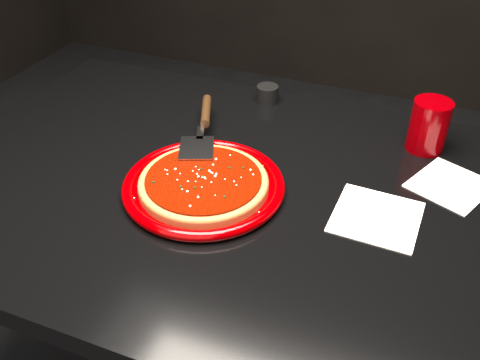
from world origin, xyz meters
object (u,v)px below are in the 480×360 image
plate (204,186)px  pizza_server (203,127)px  ramekin (267,94)px  cup (429,126)px  table (239,317)px

plate → pizza_server: pizza_server is taller
ramekin → cup: bearing=-11.4°
table → cup: 0.59m
plate → ramekin: ramekin is taller
cup → plate: bearing=-140.2°
plate → pizza_server: (-0.07, 0.15, 0.03)m
cup → table: bearing=-139.2°
table → plate: 0.39m
plate → pizza_server: 0.17m
table → plate: bearing=-146.7°
cup → ramekin: cup is taller
ramekin → table: bearing=-79.5°
ramekin → pizza_server: bearing=-105.8°
plate → pizza_server: size_ratio=1.06×
table → pizza_server: (-0.13, 0.12, 0.41)m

